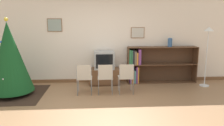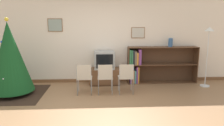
# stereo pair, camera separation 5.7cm
# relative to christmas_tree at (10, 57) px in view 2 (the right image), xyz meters

# --- Properties ---
(ground_plane) EXTENTS (24.00, 24.00, 0.00)m
(ground_plane) POSITION_rel_christmas_tree_xyz_m (2.31, -1.20, -1.01)
(ground_plane) COLOR #936B47
(wall_back) EXTENTS (8.94, 0.11, 2.70)m
(wall_back) POSITION_rel_christmas_tree_xyz_m (2.31, 1.15, 0.34)
(wall_back) COLOR silver
(wall_back) RESTS_ON ground_plane
(area_rug) EXTENTS (1.64, 1.68, 0.01)m
(area_rug) POSITION_rel_christmas_tree_xyz_m (0.00, 0.00, -1.00)
(area_rug) COLOR #332319
(area_rug) RESTS_ON ground_plane
(christmas_tree) EXTENTS (1.12, 1.12, 2.01)m
(christmas_tree) POSITION_rel_christmas_tree_xyz_m (0.00, 0.00, 0.00)
(christmas_tree) COLOR maroon
(christmas_tree) RESTS_ON area_rug
(tv_console) EXTENTS (0.94, 0.52, 0.49)m
(tv_console) POSITION_rel_christmas_tree_xyz_m (2.46, 0.82, -0.76)
(tv_console) COLOR #4C311E
(tv_console) RESTS_ON ground_plane
(television) EXTENTS (0.60, 0.51, 0.54)m
(television) POSITION_rel_christmas_tree_xyz_m (2.46, 0.82, -0.24)
(television) COLOR #9E9E99
(television) RESTS_ON tv_console
(folding_chair_left) EXTENTS (0.40, 0.40, 0.82)m
(folding_chair_left) POSITION_rel_christmas_tree_xyz_m (1.91, -0.12, -0.53)
(folding_chair_left) COLOR #BCB29E
(folding_chair_left) RESTS_ON ground_plane
(folding_chair_center) EXTENTS (0.40, 0.40, 0.82)m
(folding_chair_center) POSITION_rel_christmas_tree_xyz_m (2.46, -0.12, -0.53)
(folding_chair_center) COLOR #BCB29E
(folding_chair_center) RESTS_ON ground_plane
(folding_chair_right) EXTENTS (0.40, 0.40, 0.82)m
(folding_chair_right) POSITION_rel_christmas_tree_xyz_m (3.01, -0.12, -0.53)
(folding_chair_right) COLOR #BCB29E
(folding_chair_right) RESTS_ON ground_plane
(bookshelf) EXTENTS (2.17, 0.36, 1.14)m
(bookshelf) POSITION_rel_christmas_tree_xyz_m (3.90, 0.92, -0.44)
(bookshelf) COLOR brown
(bookshelf) RESTS_ON ground_plane
(vase) EXTENTS (0.14, 0.14, 0.27)m
(vase) POSITION_rel_christmas_tree_xyz_m (4.50, 0.90, 0.27)
(vase) COLOR #335684
(vase) RESTS_ON bookshelf
(standing_lamp) EXTENTS (0.28, 0.28, 1.76)m
(standing_lamp) POSITION_rel_christmas_tree_xyz_m (5.46, 0.43, 0.34)
(standing_lamp) COLOR silver
(standing_lamp) RESTS_ON ground_plane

